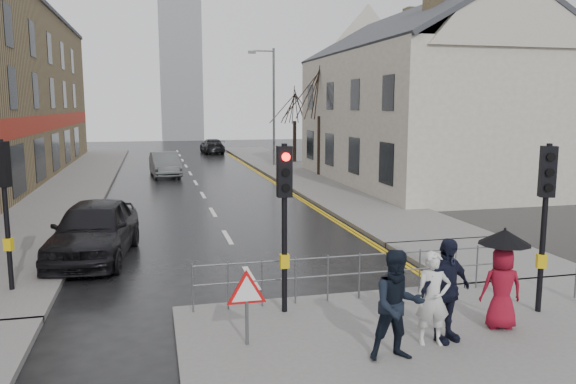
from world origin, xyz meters
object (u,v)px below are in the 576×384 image
car_parked (94,230)px  pedestrian_d (446,290)px  pedestrian_a (433,299)px  pedestrian_with_umbrella (503,272)px  pedestrian_b (398,305)px  car_mid (165,164)px

car_parked → pedestrian_d: bearing=-42.0°
pedestrian_a → pedestrian_d: pedestrian_d is taller
pedestrian_with_umbrella → car_parked: bearing=137.0°
pedestrian_b → pedestrian_with_umbrella: bearing=21.2°
pedestrian_a → pedestrian_d: bearing=28.1°
pedestrian_a → pedestrian_b: 0.94m
pedestrian_b → pedestrian_with_umbrella: 2.56m
pedestrian_a → pedestrian_with_umbrella: pedestrian_with_umbrella is taller
pedestrian_with_umbrella → pedestrian_d: bearing=-168.1°
pedestrian_a → pedestrian_with_umbrella: (1.59, 0.36, 0.25)m
pedestrian_d → car_parked: 10.07m
pedestrian_with_umbrella → pedestrian_b: bearing=-162.6°
pedestrian_d → car_parked: size_ratio=0.38×
pedestrian_b → pedestrian_d: size_ratio=0.99×
car_parked → pedestrian_a: bearing=-43.5°
pedestrian_b → pedestrian_a: bearing=29.4°
pedestrian_d → pedestrian_with_umbrella: bearing=-3.6°
pedestrian_a → car_mid: pedestrian_a is taller
pedestrian_a → car_mid: 26.54m
car_parked → car_mid: 18.69m
pedestrian_a → pedestrian_d: 0.31m
pedestrian_with_umbrella → car_mid: size_ratio=0.43×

